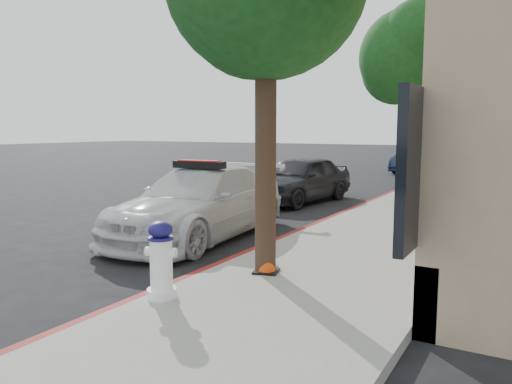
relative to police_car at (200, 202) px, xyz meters
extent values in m
plane|color=black|center=(-0.32, 0.06, -0.71)|extent=(120.00, 120.00, 0.00)
cube|color=gray|center=(3.28, 10.06, -0.64)|extent=(3.20, 50.00, 0.15)
cube|color=maroon|center=(1.74, 10.06, -0.64)|extent=(0.12, 50.00, 0.15)
cube|color=#9EA8B7|center=(-4.32, 120.06, 29.29)|extent=(18.00, 14.00, 60.00)
cylinder|color=black|center=(2.58, -1.94, 1.09)|extent=(0.30, 0.30, 3.30)
sphere|color=#133C16|center=(2.23, -1.64, 3.24)|extent=(2.10, 2.10, 2.10)
cylinder|color=black|center=(2.58, 6.06, 1.03)|extent=(0.30, 0.30, 3.19)
sphere|color=#133C16|center=(2.58, 6.06, 3.43)|extent=(2.60, 2.60, 2.60)
sphere|color=#133C16|center=(2.98, 5.76, 3.83)|extent=(2.08, 2.08, 2.08)
sphere|color=#133C16|center=(2.23, 6.36, 3.13)|extent=(1.95, 1.95, 1.95)
cylinder|color=black|center=(2.58, 14.06, 1.14)|extent=(0.30, 0.30, 3.41)
sphere|color=#133C16|center=(2.58, 14.06, 3.65)|extent=(3.00, 3.00, 3.00)
sphere|color=#133C16|center=(2.98, 13.76, 4.05)|extent=(2.40, 2.40, 2.40)
sphere|color=#133C16|center=(2.23, 14.36, 3.35)|extent=(2.25, 2.25, 2.25)
imported|color=silver|center=(0.00, 0.00, 0.00)|extent=(2.29, 5.01, 1.42)
cube|color=black|center=(0.00, 0.00, 0.77)|extent=(1.12, 0.35, 0.14)
cube|color=#A50A07|center=(0.00, 0.00, 0.83)|extent=(0.91, 0.28, 0.06)
imported|color=#21232A|center=(-0.32, 5.47, -0.01)|extent=(2.14, 4.28, 1.40)
imported|color=#151E36|center=(0.34, 17.57, -0.07)|extent=(1.52, 3.93, 1.28)
cylinder|color=white|center=(2.03, -3.56, -0.51)|extent=(0.36, 0.36, 0.11)
cylinder|color=white|center=(2.03, -3.56, -0.14)|extent=(0.27, 0.27, 0.63)
ellipsoid|color=#181459|center=(2.03, -3.56, 0.28)|extent=(0.30, 0.30, 0.21)
cylinder|color=white|center=(2.03, -3.56, 0.01)|extent=(0.40, 0.23, 0.11)
cylinder|color=white|center=(2.03, -3.56, 0.01)|extent=(0.17, 0.23, 0.11)
cube|color=black|center=(2.61, -1.97, -0.55)|extent=(0.43, 0.43, 0.03)
cone|color=#F64D0C|center=(2.61, -1.97, -0.22)|extent=(0.27, 0.27, 0.63)
cylinder|color=white|center=(2.61, -1.97, -0.11)|extent=(0.14, 0.14, 0.10)
camera|label=1|loc=(5.95, -8.07, 1.48)|focal=35.00mm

